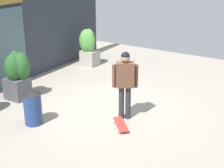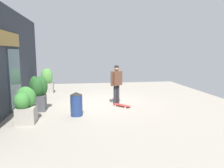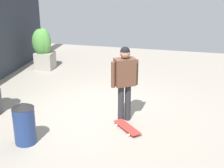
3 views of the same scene
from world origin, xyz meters
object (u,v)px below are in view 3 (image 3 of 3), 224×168
(skateboard, at_px, (127,127))
(trash_bin, at_px, (24,123))
(planter_box_right, at_px, (43,48))
(skateboarder, at_px, (125,77))

(skateboard, distance_m, trash_bin, 2.09)
(planter_box_right, xyz_separation_m, trash_bin, (-4.36, -1.55, -0.29))
(planter_box_right, height_order, trash_bin, planter_box_right)
(skateboarder, height_order, trash_bin, skateboarder)
(skateboarder, bearing_deg, trash_bin, -82.36)
(planter_box_right, distance_m, trash_bin, 4.63)
(skateboard, bearing_deg, skateboarder, 155.89)
(skateboarder, xyz_separation_m, planter_box_right, (2.97, 3.23, -0.31))
(skateboarder, relative_size, skateboard, 2.39)
(skateboard, xyz_separation_m, trash_bin, (-0.95, 1.82, 0.36))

